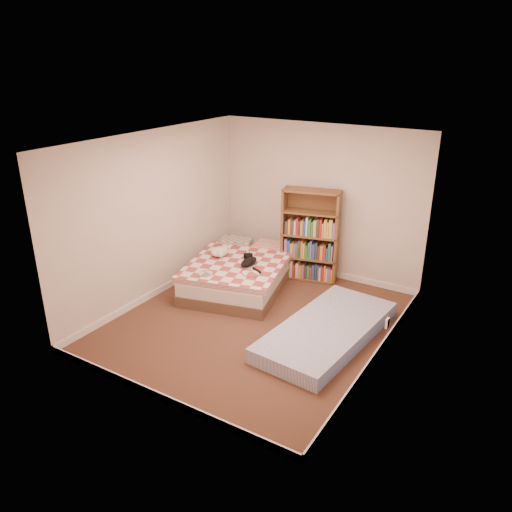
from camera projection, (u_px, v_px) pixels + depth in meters
The scene contains 6 objects.
room at pixel (255, 241), 6.53m from camera, with size 3.51×4.01×2.51m.
bed at pixel (241, 272), 7.97m from camera, with size 1.79×2.22×0.52m.
bookshelf at pixel (310, 247), 8.13m from camera, with size 0.98×0.51×1.52m.
floor_mattress at pixel (327, 331), 6.55m from camera, with size 1.00×2.22×0.20m, color #6678AB.
black_cat at pixel (250, 261), 7.63m from camera, with size 0.36×0.62×0.14m.
white_dog at pixel (219, 252), 7.96m from camera, with size 0.31×0.31×0.15m.
Camera 1 is at (3.22, -5.20, 3.48)m, focal length 35.00 mm.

